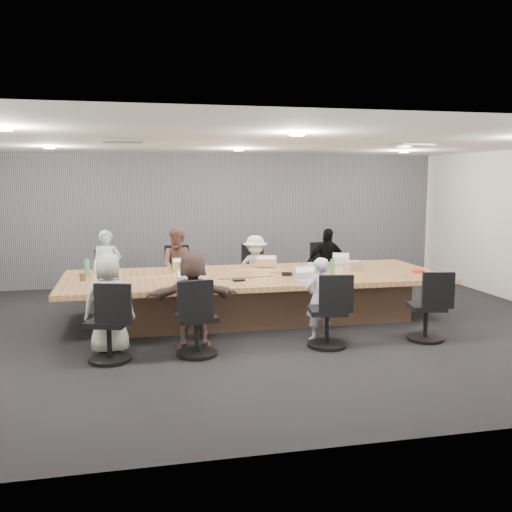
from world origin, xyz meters
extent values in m
cube|color=black|center=(0.00, 0.00, 0.00)|extent=(10.00, 8.00, 0.00)
cube|color=white|center=(0.00, 0.00, 2.80)|extent=(10.00, 8.00, 0.00)
cube|color=silver|center=(0.00, 4.00, 1.40)|extent=(10.00, 0.00, 2.80)
cube|color=silver|center=(0.00, -4.00, 1.40)|extent=(10.00, 0.00, 2.80)
cube|color=slate|center=(0.00, 3.92, 1.40)|extent=(9.80, 0.04, 2.80)
cube|color=brown|center=(0.00, 0.50, 0.33)|extent=(4.80, 1.40, 0.66)
cube|color=#B47C48|center=(0.00, 0.50, 0.70)|extent=(6.00, 2.20, 0.08)
imported|color=#92B4C5|center=(-2.35, 1.85, 0.69)|extent=(0.54, 0.39, 1.38)
cube|color=#B2B2B7|center=(-2.35, 1.30, 0.75)|extent=(0.36, 0.26, 0.02)
imported|color=brown|center=(-1.08, 1.85, 0.70)|extent=(0.75, 0.62, 1.40)
cube|color=#8C6647|center=(-1.08, 1.30, 0.75)|extent=(0.36, 0.25, 0.02)
imported|color=silver|center=(0.31, 1.85, 0.61)|extent=(0.87, 0.60, 1.23)
cube|color=#8C6647|center=(0.31, 1.30, 0.75)|extent=(0.40, 0.32, 0.02)
imported|color=black|center=(1.70, 1.85, 0.67)|extent=(0.79, 0.35, 1.34)
cube|color=#B2B2B7|center=(1.70, 1.30, 0.75)|extent=(0.32, 0.23, 0.02)
imported|color=#A5ACA4|center=(-2.23, -0.85, 0.66)|extent=(0.66, 0.44, 1.33)
cube|color=#8C6647|center=(-2.23, -0.30, 0.75)|extent=(0.32, 0.25, 0.02)
imported|color=brown|center=(-1.14, -0.85, 0.67)|extent=(1.25, 0.43, 1.33)
cube|color=#B2B2B7|center=(-1.14, -0.30, 0.75)|extent=(0.37, 0.27, 0.02)
imported|color=silver|center=(0.63, -0.85, 0.59)|extent=(0.48, 0.38, 1.18)
cube|color=#B2B2B7|center=(0.63, -0.30, 0.75)|extent=(0.35, 0.26, 0.02)
cylinder|color=#39965E|center=(-2.62, 0.93, 0.87)|extent=(0.08, 0.08, 0.27)
cylinder|color=#39965E|center=(1.21, 0.19, 0.87)|extent=(0.07, 0.07, 0.25)
cylinder|color=silver|center=(-0.81, 0.48, 0.85)|extent=(0.08, 0.08, 0.22)
cylinder|color=white|center=(-0.88, 0.71, 0.79)|extent=(0.09, 0.09, 0.11)
cylinder|color=white|center=(1.08, 0.93, 0.79)|extent=(0.08, 0.08, 0.10)
cylinder|color=brown|center=(-2.65, 0.50, 0.80)|extent=(0.12, 0.12, 0.12)
cube|color=black|center=(-0.36, -0.05, 0.76)|extent=(0.18, 0.14, 0.03)
cube|color=black|center=(0.80, 0.48, 0.75)|extent=(0.15, 0.10, 0.03)
cube|color=black|center=(0.47, 0.24, 0.77)|extent=(0.17, 0.09, 0.06)
cube|color=tan|center=(1.71, 0.58, 0.81)|extent=(0.32, 0.26, 0.15)
cube|color=red|center=(2.65, 0.07, 0.76)|extent=(0.19, 0.14, 0.04)
camera|label=1|loc=(-1.95, -8.31, 2.25)|focal=40.00mm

